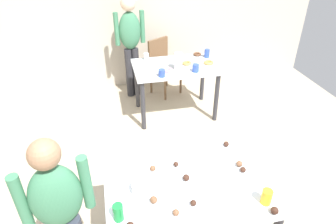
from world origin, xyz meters
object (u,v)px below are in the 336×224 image
at_px(pitcher_far, 178,61).
at_px(chair_far_table, 163,63).
at_px(person_girl_near, 60,210).
at_px(dining_table_near, 189,193).
at_px(dining_table_far, 175,73).
at_px(person_adult_far, 130,39).
at_px(soda_can, 118,212).
at_px(mixing_bowl, 144,187).

bearing_deg(pitcher_far, chair_far_table, 92.50).
bearing_deg(person_girl_near, dining_table_near, 5.70).
relative_size(dining_table_far, person_adult_far, 0.73).
bearing_deg(soda_can, mixing_bowl, 45.77).
bearing_deg(soda_can, chair_far_table, 73.36).
xyz_separation_m(mixing_bowl, pitcher_far, (0.75, 1.99, 0.08)).
height_order(chair_far_table, mixing_bowl, chair_far_table).
bearing_deg(dining_table_far, dining_table_near, -101.10).
bearing_deg(dining_table_near, person_girl_near, -174.30).
bearing_deg(chair_far_table, mixing_bowl, -104.14).
height_order(dining_table_far, person_adult_far, person_adult_far).
distance_m(dining_table_far, pitcher_far, 0.26).
xyz_separation_m(person_adult_far, pitcher_far, (0.52, -0.82, -0.06)).
bearing_deg(person_adult_far, mixing_bowl, -94.70).
bearing_deg(soda_can, dining_table_near, 20.27).
relative_size(dining_table_far, person_girl_near, 0.83).
bearing_deg(chair_far_table, person_girl_near, -113.43).
distance_m(dining_table_far, chair_far_table, 0.72).
bearing_deg(mixing_bowl, person_adult_far, 85.30).
bearing_deg(dining_table_near, mixing_bowl, 179.39).
height_order(person_adult_far, pitcher_far, person_adult_far).
xyz_separation_m(dining_table_far, chair_far_table, (-0.04, 0.71, -0.14)).
xyz_separation_m(dining_table_far, person_girl_near, (-1.31, -2.22, 0.16)).
xyz_separation_m(chair_far_table, pitcher_far, (0.04, -0.85, 0.37)).
bearing_deg(chair_far_table, dining_table_far, -87.10).
bearing_deg(soda_can, dining_table_far, 67.93).
height_order(person_adult_far, mixing_bowl, person_adult_far).
bearing_deg(pitcher_far, soda_can, -113.32).
bearing_deg(person_girl_near, person_adult_far, 74.87).
bearing_deg(dining_table_far, person_adult_far, 127.08).
relative_size(person_adult_far, pitcher_far, 6.77).
bearing_deg(person_girl_near, pitcher_far, 57.92).
relative_size(person_girl_near, pitcher_far, 5.98).
bearing_deg(person_adult_far, chair_far_table, 2.52).
height_order(person_girl_near, pitcher_far, person_girl_near).
distance_m(chair_far_table, pitcher_far, 0.92).
height_order(dining_table_near, person_adult_far, person_adult_far).
bearing_deg(pitcher_far, person_girl_near, -122.08).
xyz_separation_m(dining_table_far, soda_can, (-0.94, -2.33, 0.17)).
distance_m(dining_table_far, person_girl_near, 2.58).
bearing_deg(mixing_bowl, person_girl_near, -170.58).
height_order(person_adult_far, soda_can, person_adult_far).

